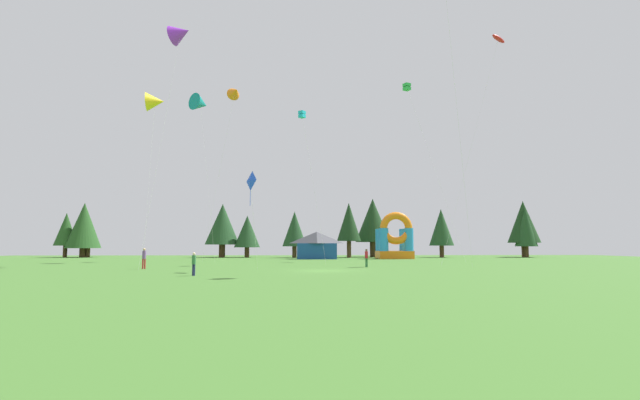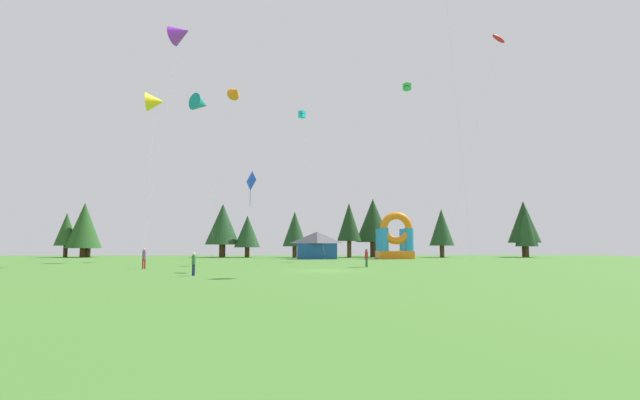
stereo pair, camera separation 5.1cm
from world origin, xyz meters
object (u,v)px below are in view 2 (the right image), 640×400
(kite_purple_delta, at_px, (181,33))
(kite_orange_delta, at_px, (235,92))
(kite_green_box, at_px, (407,87))
(kite_red_parafoil, at_px, (498,39))
(person_near_camera, at_px, (366,256))
(inflatable_orange_dome, at_px, (395,241))
(festival_tent, at_px, (317,245))
(person_midfield, at_px, (144,256))
(kite_yellow_delta, at_px, (155,102))
(person_left_edge, at_px, (194,262))
(kite_cyan_box, at_px, (302,115))
(kite_blue_diamond, at_px, (249,182))
(kite_teal_delta, at_px, (201,104))

(kite_purple_delta, height_order, kite_orange_delta, kite_orange_delta)
(kite_green_box, relative_size, kite_red_parafoil, 0.92)
(person_near_camera, height_order, inflatable_orange_dome, inflatable_orange_dome)
(inflatable_orange_dome, bearing_deg, festival_tent, -175.16)
(kite_orange_delta, relative_size, person_midfield, 13.31)
(kite_yellow_delta, height_order, festival_tent, kite_yellow_delta)
(festival_tent, bearing_deg, inflatable_orange_dome, 4.84)
(kite_red_parafoil, relative_size, festival_tent, 4.58)
(kite_purple_delta, bearing_deg, kite_green_box, 36.42)
(kite_green_box, bearing_deg, kite_red_parafoil, -54.63)
(person_left_edge, bearing_deg, kite_cyan_box, -73.85)
(kite_yellow_delta, xyz_separation_m, kite_blue_diamond, (11.62, -12.33, -10.34))
(kite_green_box, bearing_deg, kite_blue_diamond, -126.03)
(kite_purple_delta, bearing_deg, kite_yellow_delta, 125.13)
(kite_cyan_box, distance_m, person_midfield, 23.64)
(kite_yellow_delta, height_order, inflatable_orange_dome, kite_yellow_delta)
(kite_red_parafoil, height_order, kite_teal_delta, kite_red_parafoil)
(kite_purple_delta, xyz_separation_m, kite_orange_delta, (2.60, 20.50, 0.76))
(kite_yellow_delta, xyz_separation_m, kite_teal_delta, (2.42, 11.82, 3.36))
(kite_yellow_delta, relative_size, person_near_camera, 10.78)
(kite_red_parafoil, distance_m, kite_yellow_delta, 40.42)
(kite_red_parafoil, xyz_separation_m, kite_blue_diamond, (-27.73, -14.84, -19.25))
(kite_blue_diamond, bearing_deg, person_midfield, 155.81)
(kite_green_box, bearing_deg, kite_purple_delta, -143.58)
(kite_red_parafoil, relative_size, inflatable_orange_dome, 3.79)
(inflatable_orange_dome, bearing_deg, kite_green_box, -87.12)
(person_midfield, height_order, person_left_edge, person_midfield)
(person_midfield, xyz_separation_m, person_left_edge, (6.50, -9.74, -0.14))
(festival_tent, bearing_deg, kite_orange_delta, -150.63)
(kite_blue_diamond, relative_size, person_left_edge, 4.91)
(kite_green_box, height_order, kite_cyan_box, kite_green_box)
(person_left_edge, bearing_deg, kite_teal_delta, -41.68)
(kite_yellow_delta, xyz_separation_m, kite_cyan_box, (16.00, 2.38, -0.64))
(kite_purple_delta, relative_size, inflatable_orange_dome, 3.36)
(kite_red_parafoil, height_order, kite_orange_delta, kite_red_parafoil)
(kite_teal_delta, xyz_separation_m, person_midfield, (-0.53, -19.79, -19.90))
(kite_green_box, distance_m, festival_tent, 26.72)
(kite_cyan_box, relative_size, festival_tent, 2.94)
(kite_yellow_delta, relative_size, person_midfield, 10.10)
(kite_cyan_box, height_order, festival_tent, kite_cyan_box)
(kite_teal_delta, bearing_deg, festival_tent, 31.27)
(kite_red_parafoil, distance_m, person_left_edge, 44.96)
(kite_red_parafoil, distance_m, person_near_camera, 31.77)
(kite_green_box, xyz_separation_m, inflatable_orange_dome, (-0.42, 8.25, -21.84))
(kite_yellow_delta, relative_size, inflatable_orange_dome, 2.61)
(inflatable_orange_dome, bearing_deg, kite_purple_delta, -133.35)
(kite_yellow_delta, distance_m, festival_tent, 32.30)
(festival_tent, bearing_deg, kite_green_box, -29.82)
(kite_blue_diamond, relative_size, person_near_camera, 4.56)
(kite_yellow_delta, distance_m, kite_cyan_box, 16.19)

